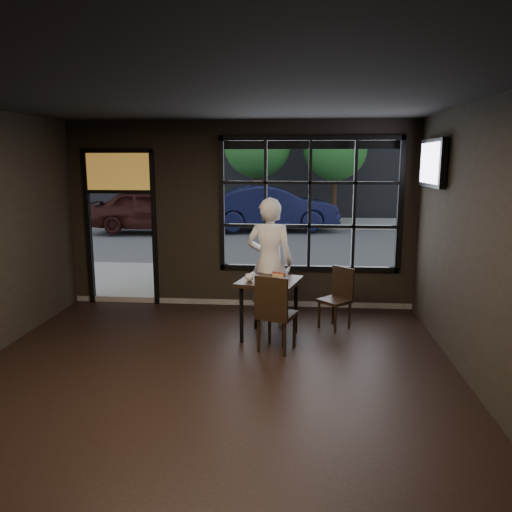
# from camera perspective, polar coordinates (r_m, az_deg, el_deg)

# --- Properties ---
(floor) EXTENTS (6.00, 7.00, 0.02)m
(floor) POSITION_cam_1_polar(r_m,az_deg,el_deg) (5.70, -6.14, -15.76)
(floor) COLOR black
(floor) RESTS_ON ground
(ceiling) EXTENTS (6.00, 7.00, 0.02)m
(ceiling) POSITION_cam_1_polar(r_m,az_deg,el_deg) (5.14, -6.91, 18.27)
(ceiling) COLOR black
(ceiling) RESTS_ON ground
(wall_right) EXTENTS (0.04, 7.00, 3.20)m
(wall_right) POSITION_cam_1_polar(r_m,az_deg,el_deg) (5.46, 26.11, -0.19)
(wall_right) COLOR black
(wall_right) RESTS_ON ground
(window_frame) EXTENTS (3.06, 0.12, 2.28)m
(window_frame) POSITION_cam_1_polar(r_m,az_deg,el_deg) (8.53, 6.15, 5.86)
(window_frame) COLOR black
(window_frame) RESTS_ON ground
(stained_transom) EXTENTS (1.20, 0.06, 0.70)m
(stained_transom) POSITION_cam_1_polar(r_m,az_deg,el_deg) (9.05, -15.45, 9.32)
(stained_transom) COLOR orange
(stained_transom) RESTS_ON ground
(street_asphalt) EXTENTS (60.00, 41.00, 0.04)m
(street_asphalt) POSITION_cam_1_polar(r_m,az_deg,el_deg) (29.13, 2.91, 5.90)
(street_asphalt) COLOR #545456
(street_asphalt) RESTS_ON ground
(building_across) EXTENTS (28.00, 12.00, 15.00)m
(building_across) POSITION_cam_1_polar(r_m,az_deg,el_deg) (28.45, 2.99, 20.98)
(building_across) COLOR #5B5956
(building_across) RESTS_ON ground
(cafe_table) EXTENTS (0.98, 0.98, 0.87)m
(cafe_table) POSITION_cam_1_polar(r_m,az_deg,el_deg) (7.23, 1.54, -6.03)
(cafe_table) COLOR black
(cafe_table) RESTS_ON floor
(chair_near) EXTENTS (0.59, 0.59, 1.06)m
(chair_near) POSITION_cam_1_polar(r_m,az_deg,el_deg) (6.76, 2.41, -6.42)
(chair_near) COLOR black
(chair_near) RESTS_ON floor
(chair_window) EXTENTS (0.57, 0.57, 0.94)m
(chair_window) POSITION_cam_1_polar(r_m,az_deg,el_deg) (7.71, 8.99, -4.83)
(chair_window) COLOR black
(chair_window) RESTS_ON floor
(man) EXTENTS (0.78, 0.57, 1.99)m
(man) POSITION_cam_1_polar(r_m,az_deg,el_deg) (7.64, 1.57, -0.75)
(man) COLOR silver
(man) RESTS_ON floor
(hotdog) EXTENTS (0.22, 0.16, 0.06)m
(hotdog) POSITION_cam_1_polar(r_m,az_deg,el_deg) (7.27, 2.63, -2.19)
(hotdog) COLOR tan
(hotdog) RESTS_ON cafe_table
(cup) EXTENTS (0.17, 0.17, 0.10)m
(cup) POSITION_cam_1_polar(r_m,az_deg,el_deg) (7.03, -0.77, -2.48)
(cup) COLOR silver
(cup) RESTS_ON cafe_table
(tv) EXTENTS (0.13, 1.17, 0.69)m
(tv) POSITION_cam_1_polar(r_m,az_deg,el_deg) (7.73, 19.54, 9.98)
(tv) COLOR black
(tv) RESTS_ON wall_right
(navy_car) EXTENTS (4.86, 2.31, 1.54)m
(navy_car) POSITION_cam_1_polar(r_m,az_deg,el_deg) (17.93, 1.83, 5.58)
(navy_car) COLOR #101334
(navy_car) RESTS_ON street_asphalt
(maroon_car) EXTENTS (4.29, 1.96, 1.43)m
(maroon_car) POSITION_cam_1_polar(r_m,az_deg,el_deg) (17.78, -11.91, 5.13)
(maroon_car) COLOR black
(maroon_car) RESTS_ON street_asphalt
(tree_left) EXTENTS (2.59, 2.59, 4.42)m
(tree_left) POSITION_cam_1_polar(r_m,az_deg,el_deg) (19.66, 0.13, 12.61)
(tree_left) COLOR #332114
(tree_left) RESTS_ON street_asphalt
(tree_right) EXTENTS (2.45, 2.45, 4.19)m
(tree_right) POSITION_cam_1_polar(r_m,az_deg,el_deg) (19.86, 9.05, 12.00)
(tree_right) COLOR #332114
(tree_right) RESTS_ON street_asphalt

